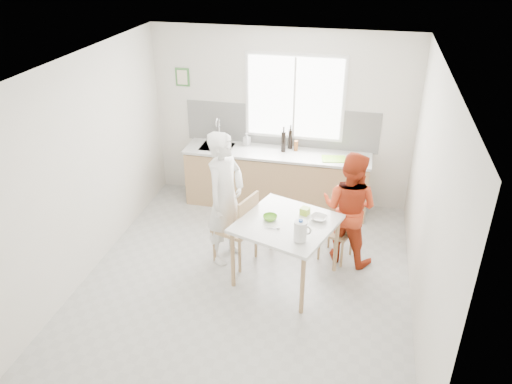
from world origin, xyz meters
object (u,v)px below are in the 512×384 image
at_px(bowl_white, 319,218).
at_px(chair_far, 339,226).
at_px(bowl_green, 270,218).
at_px(wine_bottle_b, 290,139).
at_px(person_red, 349,208).
at_px(milk_jug, 301,231).
at_px(wine_bottle_a, 283,142).
at_px(dining_table, 286,228).
at_px(chair_left, 240,226).
at_px(person_white, 225,198).

bearing_deg(bowl_white, chair_far, 66.07).
xyz_separation_m(bowl_green, wine_bottle_b, (-0.09, 2.00, 0.22)).
xyz_separation_m(chair_far, wine_bottle_b, (-0.89, 1.36, 0.62)).
height_order(person_red, milk_jug, person_red).
bearing_deg(wine_bottle_b, person_red, -54.53).
height_order(bowl_green, wine_bottle_a, wine_bottle_a).
bearing_deg(dining_table, chair_left, 161.16).
distance_m(person_white, person_red, 1.59).
relative_size(dining_table, person_white, 0.76).
distance_m(dining_table, bowl_white, 0.41).
bearing_deg(wine_bottle_a, wine_bottle_b, 61.52).
height_order(chair_far, milk_jug, milk_jug).
bearing_deg(chair_left, wine_bottle_b, -172.05).
relative_size(person_red, bowl_white, 7.61).
bearing_deg(person_white, bowl_white, -78.12).
distance_m(person_red, bowl_white, 0.59).
height_order(person_red, bowl_white, person_red).
bearing_deg(wine_bottle_b, bowl_green, -87.51).
distance_m(chair_far, bowl_white, 0.69).
height_order(chair_left, bowl_white, chair_left).
distance_m(chair_left, bowl_white, 1.05).
distance_m(chair_left, bowl_green, 0.56).
height_order(chair_left, person_white, person_white).
relative_size(person_red, bowl_green, 8.77).
bearing_deg(bowl_green, person_red, 33.11).
xyz_separation_m(person_red, bowl_green, (-0.91, -0.60, 0.08)).
distance_m(person_white, wine_bottle_a, 1.66).
xyz_separation_m(chair_left, person_red, (1.35, 0.39, 0.21)).
xyz_separation_m(chair_left, bowl_green, (0.43, -0.20, 0.30)).
bearing_deg(wine_bottle_b, bowl_white, -70.69).
xyz_separation_m(milk_jug, wine_bottle_b, (-0.51, 2.38, 0.11)).
xyz_separation_m(person_white, bowl_green, (0.64, -0.27, -0.04)).
xyz_separation_m(person_red, bowl_white, (-0.34, -0.47, 0.08)).
height_order(dining_table, chair_far, dining_table).
relative_size(dining_table, wine_bottle_b, 4.51).
height_order(chair_far, bowl_green, bowl_green).
distance_m(person_red, wine_bottle_a, 1.68).
xyz_separation_m(bowl_green, milk_jug, (0.42, -0.39, 0.11)).
height_order(person_white, milk_jug, person_white).
relative_size(person_red, milk_jug, 5.88).
bearing_deg(person_white, milk_jug, -102.95).
height_order(wine_bottle_a, wine_bottle_b, wine_bottle_a).
height_order(chair_far, wine_bottle_a, wine_bottle_a).
height_order(person_red, wine_bottle_a, person_red).
bearing_deg(person_white, chair_left, -90.00).
height_order(bowl_white, wine_bottle_a, wine_bottle_a).
distance_m(dining_table, person_red, 0.94).
distance_m(chair_left, milk_jug, 1.11).
xyz_separation_m(chair_left, person_white, (-0.20, 0.07, 0.34)).
height_order(person_white, bowl_white, person_white).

